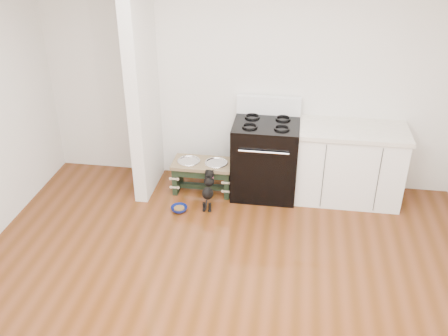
{
  "coord_description": "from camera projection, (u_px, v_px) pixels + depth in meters",
  "views": [
    {
      "loc": [
        0.56,
        -3.12,
        3.22
      ],
      "look_at": [
        -0.18,
        1.7,
        0.54
      ],
      "focal_mm": 40.0,
      "sensor_mm": 36.0,
      "label": 1
    }
  ],
  "objects": [
    {
      "name": "ground",
      "position": [
        215.0,
        317.0,
        4.33
      ],
      "size": [
        5.0,
        5.0,
        0.0
      ],
      "primitive_type": "plane",
      "color": "#4B260D",
      "rests_on": "ground"
    },
    {
      "name": "room_shell",
      "position": [
        213.0,
        151.0,
        3.55
      ],
      "size": [
        5.0,
        5.0,
        5.0
      ],
      "color": "silver",
      "rests_on": "ground"
    },
    {
      "name": "partition_wall",
      "position": [
        142.0,
        83.0,
        5.65
      ],
      "size": [
        0.15,
        0.8,
        2.7
      ],
      "primitive_type": "cube",
      "color": "silver",
      "rests_on": "ground"
    },
    {
      "name": "oven_range",
      "position": [
        265.0,
        157.0,
        5.93
      ],
      "size": [
        0.76,
        0.69,
        1.14
      ],
      "color": "black",
      "rests_on": "ground"
    },
    {
      "name": "cabinet_run",
      "position": [
        349.0,
        164.0,
        5.83
      ],
      "size": [
        1.24,
        0.64,
        0.91
      ],
      "color": "white",
      "rests_on": "ground"
    },
    {
      "name": "dog_feeder",
      "position": [
        203.0,
        171.0,
        6.04
      ],
      "size": [
        0.72,
        0.39,
        0.41
      ],
      "color": "black",
      "rests_on": "ground"
    },
    {
      "name": "puppy",
      "position": [
        208.0,
        188.0,
        5.76
      ],
      "size": [
        0.13,
        0.37,
        0.44
      ],
      "color": "black",
      "rests_on": "ground"
    },
    {
      "name": "floor_bowl",
      "position": [
        179.0,
        209.0,
        5.77
      ],
      "size": [
        0.24,
        0.24,
        0.06
      ],
      "rotation": [
        0.0,
        0.0,
        -0.36
      ],
      "color": "navy",
      "rests_on": "ground"
    }
  ]
}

